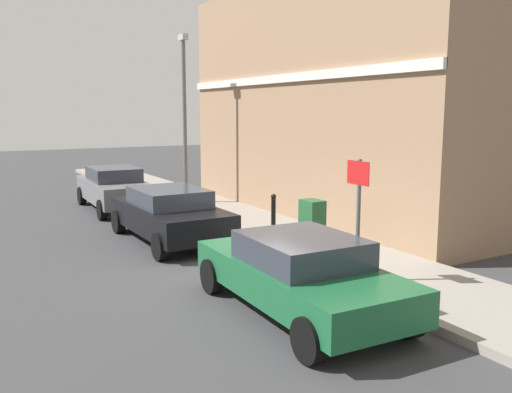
{
  "coord_description": "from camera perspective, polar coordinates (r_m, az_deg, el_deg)",
  "views": [
    {
      "loc": [
        -5.68,
        -9.82,
        3.32
      ],
      "look_at": [
        1.01,
        1.88,
        1.2
      ],
      "focal_mm": 38.27,
      "sensor_mm": 36.0,
      "label": 1
    }
  ],
  "objects": [
    {
      "name": "bollard_near_cabinet",
      "position": [
        14.24,
        1.83,
        -1.65
      ],
      "size": [
        0.14,
        0.14,
        1.04
      ],
      "color": "black",
      "rests_on": "sidewalk"
    },
    {
      "name": "street_sign",
      "position": [
        10.22,
        10.64,
        -0.55
      ],
      "size": [
        0.08,
        0.6,
        2.3
      ],
      "color": "#59595B",
      "rests_on": "sidewalk"
    },
    {
      "name": "ground",
      "position": [
        11.82,
        0.27,
        -7.37
      ],
      "size": [
        80.0,
        80.0,
        0.0
      ],
      "primitive_type": "plane",
      "color": "#38383A"
    },
    {
      "name": "corner_building",
      "position": [
        18.39,
        11.29,
        9.82
      ],
      "size": [
        6.42,
        12.16,
        7.32
      ],
      "color": "#937256",
      "rests_on": "ground"
    },
    {
      "name": "sidewalk",
      "position": [
        17.82,
        -4.23,
        -1.58
      ],
      "size": [
        2.69,
        30.0,
        0.15
      ],
      "primitive_type": "cube",
      "color": "gray",
      "rests_on": "ground"
    },
    {
      "name": "utility_cabinet",
      "position": [
        12.67,
        5.88,
        -3.13
      ],
      "size": [
        0.46,
        0.61,
        1.15
      ],
      "color": "#1E4C28",
      "rests_on": "sidewalk"
    },
    {
      "name": "car_grey",
      "position": [
        19.02,
        -14.58,
        0.9
      ],
      "size": [
        1.9,
        4.34,
        1.44
      ],
      "rotation": [
        0.0,
        0.0,
        1.54
      ],
      "color": "slate",
      "rests_on": "ground"
    },
    {
      "name": "lamppost",
      "position": [
        19.07,
        -7.49,
        8.81
      ],
      "size": [
        0.2,
        0.44,
        5.72
      ],
      "color": "#59595B",
      "rests_on": "sidewalk"
    },
    {
      "name": "car_green",
      "position": [
        9.06,
        4.59,
        -7.93
      ],
      "size": [
        2.06,
        4.36,
        1.32
      ],
      "rotation": [
        0.0,
        0.0,
        1.54
      ],
      "color": "#195933",
      "rests_on": "ground"
    },
    {
      "name": "car_black",
      "position": [
        14.1,
        -9.05,
        -1.75
      ],
      "size": [
        1.97,
        4.35,
        1.38
      ],
      "rotation": [
        0.0,
        0.0,
        1.58
      ],
      "color": "black",
      "rests_on": "ground"
    }
  ]
}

